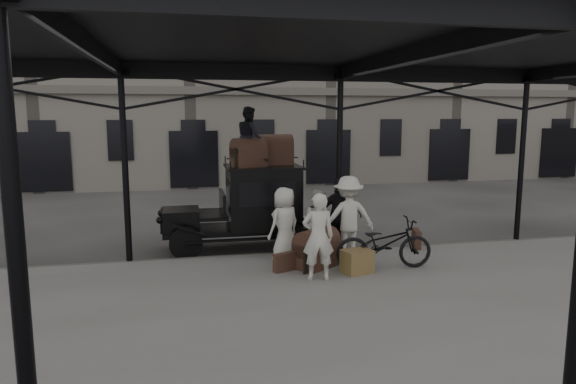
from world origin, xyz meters
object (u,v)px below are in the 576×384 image
at_px(steamer_trunk_platform, 317,251).
at_px(taxi, 251,203).
at_px(porter_left, 318,236).
at_px(bicycle, 384,244).
at_px(porter_official, 340,216).
at_px(steamer_trunk_roof_near, 248,155).

bearing_deg(steamer_trunk_platform, taxi, 81.01).
xyz_separation_m(porter_left, steamer_trunk_platform, (0.19, 0.81, -0.54)).
relative_size(taxi, porter_left, 2.04).
bearing_deg(bicycle, taxi, 47.32).
xyz_separation_m(porter_official, steamer_trunk_platform, (-0.84, -1.02, -0.55)).
bearing_deg(taxi, porter_left, -73.41).
xyz_separation_m(taxi, porter_left, (0.94, -3.17, -0.16)).
height_order(bicycle, steamer_trunk_roof_near, steamer_trunk_roof_near).
distance_m(taxi, bicycle, 3.79).
distance_m(taxi, porter_official, 2.39).
xyz_separation_m(porter_left, porter_official, (1.03, 1.84, 0.01)).
bearing_deg(steamer_trunk_platform, porter_left, -137.55).
relative_size(porter_left, porter_official, 0.98).
distance_m(bicycle, steamer_trunk_roof_near, 4.04).
height_order(porter_left, steamer_trunk_platform, porter_left).
bearing_deg(steamer_trunk_roof_near, porter_official, -49.74).
distance_m(porter_official, steamer_trunk_platform, 1.44).
height_order(porter_official, bicycle, porter_official).
bearing_deg(porter_official, steamer_trunk_roof_near, -15.79).
relative_size(taxi, porter_official, 2.01).
bearing_deg(bicycle, porter_left, 109.11).
height_order(taxi, steamer_trunk_platform, taxi).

